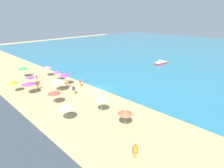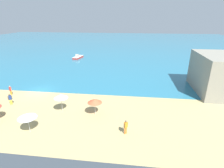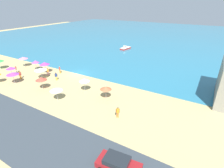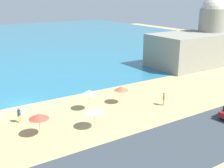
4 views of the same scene
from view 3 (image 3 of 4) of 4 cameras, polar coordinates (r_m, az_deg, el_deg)
The scene contains 20 objects.
ground_plane at distance 39.50m, azimuth -10.89°, elevation 3.24°, with size 160.00×160.00×0.00m, color tan.
sea at distance 87.05m, azimuth 14.07°, elevation 15.03°, with size 150.00×110.00×0.05m, color teal.
beach_umbrella_0 at distance 47.57m, azimuth -27.03°, elevation 7.60°, with size 2.14×2.14×2.55m.
beach_umbrella_1 at distance 44.16m, azimuth -23.74°, elevation 6.70°, with size 1.80×1.80×2.38m.
beach_umbrella_2 at distance 38.47m, azimuth -29.77°, elevation 2.97°, with size 2.24×2.24×2.38m.
beach_umbrella_3 at distance 30.55m, azimuth -9.04°, elevation 1.32°, with size 1.84×1.84×2.63m.
beach_umbrella_4 at distance 41.34m, azimuth -21.21°, elevation 6.27°, with size 2.17×2.17×2.59m.
beach_umbrella_5 at distance 33.60m, azimuth -22.15°, elevation 1.57°, with size 1.99×1.99×2.41m.
beach_umbrella_6 at distance 42.66m, azimuth -30.25°, elevation 4.55°, with size 1.80×1.80×2.19m.
beach_umbrella_8 at distance 28.02m, azimuth -2.03°, elevation -1.28°, with size 1.86×1.86×2.36m.
beach_umbrella_9 at distance 28.86m, azimuth -17.78°, elevation -1.72°, with size 2.00×2.00×2.29m.
beach_umbrella_11 at distance 38.48m, azimuth -22.30°, elevation 4.52°, with size 2.46×2.46×2.42m.
bather_0 at distance 37.07m, azimuth -17.79°, elevation 2.54°, with size 0.43×0.42×1.70m.
bather_1 at distance 40.62m, azimuth -27.86°, elevation 2.75°, with size 0.25×0.57×1.73m.
bather_2 at distance 44.63m, azimuth -28.88°, elevation 4.37°, with size 0.45×0.41×1.70m.
bather_3 at distance 40.61m, azimuth -16.70°, elevation 4.56°, with size 0.55×0.32×1.58m.
bather_4 at distance 24.15m, azimuth 1.87°, elevation -9.03°, with size 0.45×0.41×1.69m.
bather_5 at distance 40.20m, azimuth -20.27°, elevation 3.98°, with size 0.40×0.46×1.75m.
parked_car_1 at distance 17.93m, azimuth 2.02°, elevation -24.69°, with size 4.32×2.25×1.49m.
skiff_nearshore at distance 59.86m, azimuth 4.43°, elevation 11.60°, with size 2.38×4.77×1.29m.
Camera 3 is at (24.64, -27.21, 14.59)m, focal length 28.00 mm.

